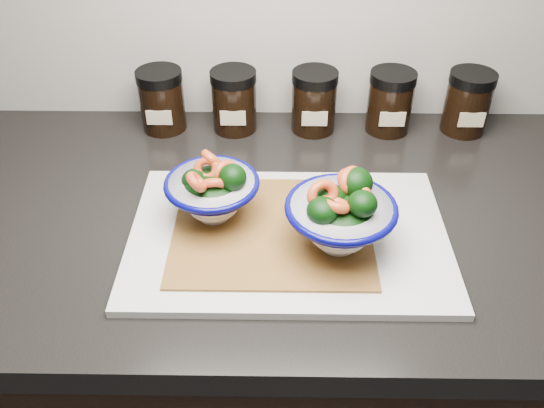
{
  "coord_description": "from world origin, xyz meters",
  "views": [
    {
      "loc": [
        0.01,
        0.76,
        1.45
      ],
      "look_at": [
        0.01,
        1.39,
        0.96
      ],
      "focal_mm": 38.0,
      "sensor_mm": 36.0,
      "label": 1
    }
  ],
  "objects_px": {
    "spice_jar_a": "(162,100)",
    "spice_jar_e": "(468,102)",
    "bowl_left": "(213,191)",
    "cutting_board": "(288,236)",
    "spice_jar_d": "(390,102)",
    "spice_jar_c": "(314,101)",
    "bowl_right": "(341,216)",
    "spice_jar_b": "(234,101)"
  },
  "relations": [
    {
      "from": "spice_jar_a",
      "to": "spice_jar_e",
      "type": "xyz_separation_m",
      "value": [
        0.55,
        0.0,
        0.0
      ]
    },
    {
      "from": "bowl_left",
      "to": "spice_jar_c",
      "type": "height_order",
      "value": "bowl_left"
    },
    {
      "from": "spice_jar_a",
      "to": "spice_jar_d",
      "type": "relative_size",
      "value": 1.0
    },
    {
      "from": "bowl_right",
      "to": "spice_jar_e",
      "type": "xyz_separation_m",
      "value": [
        0.25,
        0.33,
        -0.01
      ]
    },
    {
      "from": "spice_jar_b",
      "to": "cutting_board",
      "type": "bearing_deg",
      "value": -72.74
    },
    {
      "from": "spice_jar_b",
      "to": "spice_jar_d",
      "type": "bearing_deg",
      "value": 0.0
    },
    {
      "from": "spice_jar_c",
      "to": "spice_jar_d",
      "type": "distance_m",
      "value": 0.14
    },
    {
      "from": "bowl_right",
      "to": "spice_jar_e",
      "type": "bearing_deg",
      "value": 52.74
    },
    {
      "from": "cutting_board",
      "to": "spice_jar_a",
      "type": "distance_m",
      "value": 0.39
    },
    {
      "from": "cutting_board",
      "to": "spice_jar_b",
      "type": "xyz_separation_m",
      "value": [
        -0.1,
        0.31,
        0.05
      ]
    },
    {
      "from": "bowl_left",
      "to": "spice_jar_a",
      "type": "relative_size",
      "value": 1.2
    },
    {
      "from": "bowl_left",
      "to": "spice_jar_c",
      "type": "distance_m",
      "value": 0.32
    },
    {
      "from": "spice_jar_b",
      "to": "spice_jar_e",
      "type": "relative_size",
      "value": 1.0
    },
    {
      "from": "spice_jar_c",
      "to": "spice_jar_e",
      "type": "height_order",
      "value": "same"
    },
    {
      "from": "spice_jar_b",
      "to": "bowl_left",
      "type": "bearing_deg",
      "value": -92.41
    },
    {
      "from": "spice_jar_b",
      "to": "spice_jar_c",
      "type": "relative_size",
      "value": 1.0
    },
    {
      "from": "spice_jar_d",
      "to": "spice_jar_a",
      "type": "bearing_deg",
      "value": 180.0
    },
    {
      "from": "spice_jar_a",
      "to": "spice_jar_d",
      "type": "height_order",
      "value": "same"
    },
    {
      "from": "bowl_left",
      "to": "spice_jar_d",
      "type": "bearing_deg",
      "value": 43.34
    },
    {
      "from": "spice_jar_a",
      "to": "spice_jar_b",
      "type": "height_order",
      "value": "same"
    },
    {
      "from": "spice_jar_a",
      "to": "spice_jar_b",
      "type": "distance_m",
      "value": 0.13
    },
    {
      "from": "spice_jar_a",
      "to": "spice_jar_c",
      "type": "relative_size",
      "value": 1.0
    },
    {
      "from": "cutting_board",
      "to": "spice_jar_a",
      "type": "relative_size",
      "value": 3.98
    },
    {
      "from": "bowl_left",
      "to": "spice_jar_d",
      "type": "relative_size",
      "value": 1.2
    },
    {
      "from": "bowl_right",
      "to": "spice_jar_e",
      "type": "height_order",
      "value": "bowl_right"
    },
    {
      "from": "spice_jar_d",
      "to": "spice_jar_e",
      "type": "distance_m",
      "value": 0.14
    },
    {
      "from": "spice_jar_b",
      "to": "bowl_right",
      "type": "bearing_deg",
      "value": -63.85
    },
    {
      "from": "spice_jar_e",
      "to": "bowl_left",
      "type": "bearing_deg",
      "value": -147.4
    },
    {
      "from": "bowl_left",
      "to": "bowl_right",
      "type": "bearing_deg",
      "value": -18.63
    },
    {
      "from": "cutting_board",
      "to": "bowl_right",
      "type": "xyz_separation_m",
      "value": [
        0.07,
        -0.03,
        0.06
      ]
    },
    {
      "from": "spice_jar_d",
      "to": "cutting_board",
      "type": "bearing_deg",
      "value": -120.79
    },
    {
      "from": "bowl_left",
      "to": "spice_jar_d",
      "type": "height_order",
      "value": "bowl_left"
    },
    {
      "from": "cutting_board",
      "to": "spice_jar_a",
      "type": "height_order",
      "value": "spice_jar_a"
    },
    {
      "from": "spice_jar_a",
      "to": "bowl_left",
      "type": "bearing_deg",
      "value": -66.65
    },
    {
      "from": "spice_jar_c",
      "to": "spice_jar_d",
      "type": "height_order",
      "value": "same"
    },
    {
      "from": "cutting_board",
      "to": "spice_jar_a",
      "type": "bearing_deg",
      "value": 126.24
    },
    {
      "from": "spice_jar_b",
      "to": "spice_jar_c",
      "type": "bearing_deg",
      "value": 0.0
    },
    {
      "from": "cutting_board",
      "to": "spice_jar_d",
      "type": "distance_m",
      "value": 0.36
    },
    {
      "from": "spice_jar_c",
      "to": "spice_jar_a",
      "type": "bearing_deg",
      "value": 180.0
    },
    {
      "from": "bowl_left",
      "to": "spice_jar_a",
      "type": "height_order",
      "value": "bowl_left"
    },
    {
      "from": "cutting_board",
      "to": "bowl_left",
      "type": "distance_m",
      "value": 0.12
    },
    {
      "from": "bowl_left",
      "to": "spice_jar_e",
      "type": "relative_size",
      "value": 1.2
    }
  ]
}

